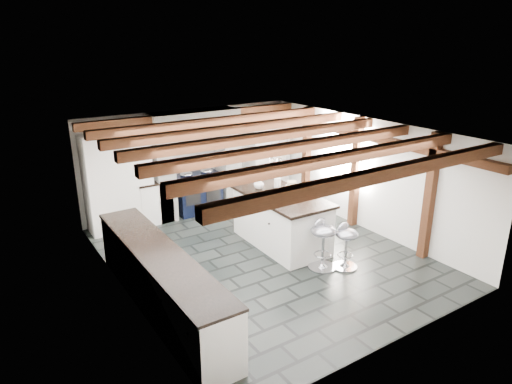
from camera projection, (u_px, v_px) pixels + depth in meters
ground at (263, 256)px, 8.35m from camera, size 6.00×6.00×0.00m
room_shell at (197, 186)px, 8.81m from camera, size 6.00×6.03×6.00m
range_cooker at (197, 192)px, 10.32m from camera, size 1.00×0.63×0.99m
kitchen_island at (281, 219)px, 8.66m from camera, size 1.10×2.05×1.34m
bar_stool_near at (346, 241)px, 7.77m from camera, size 0.46×0.46×0.80m
bar_stool_far at (323, 239)px, 7.74m from camera, size 0.54×0.54×0.89m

